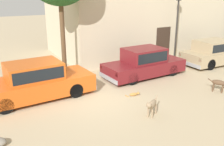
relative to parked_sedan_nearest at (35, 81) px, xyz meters
The scene contains 8 objects.
ground_plane 2.51m from the parked_sedan_nearest, 31.22° to the right, with size 80.00×80.00×0.00m, color tan.
parked_sedan_nearest is the anchor object (origin of this frame).
parked_sedan_second 5.58m from the parked_sedan_nearest, ahead, with size 4.53×1.87×1.49m.
parked_sedan_third 10.68m from the parked_sedan_nearest, ahead, with size 4.34×1.91×1.47m.
stray_dog_spotted 4.83m from the parked_sedan_nearest, 48.94° to the right, with size 0.89×0.61×0.68m.
stray_dog_tan 7.89m from the parked_sedan_nearest, 24.73° to the right, with size 0.54×0.86×0.65m.
stray_cat 4.15m from the parked_sedan_nearest, 26.47° to the right, with size 0.59×0.29×0.16m.
street_lamp 9.36m from the parked_sedan_nearest, 10.05° to the left, with size 0.22×0.22×4.00m.
Camera 1 is at (-4.03, -8.70, 4.23)m, focal length 40.17 mm.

